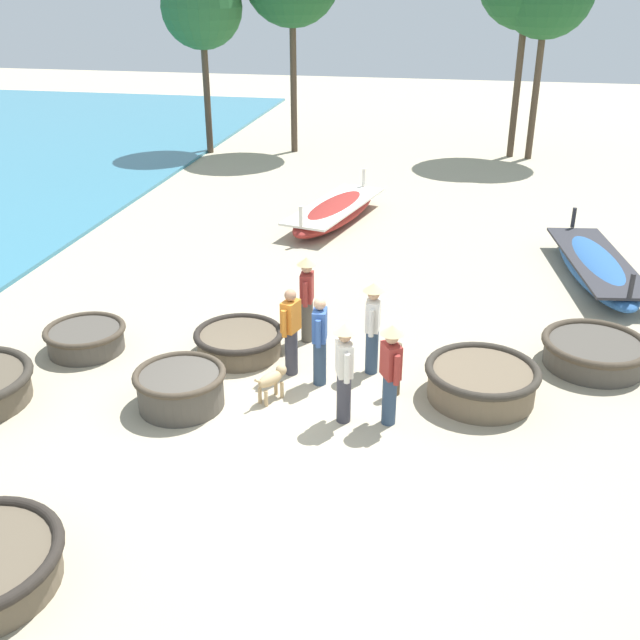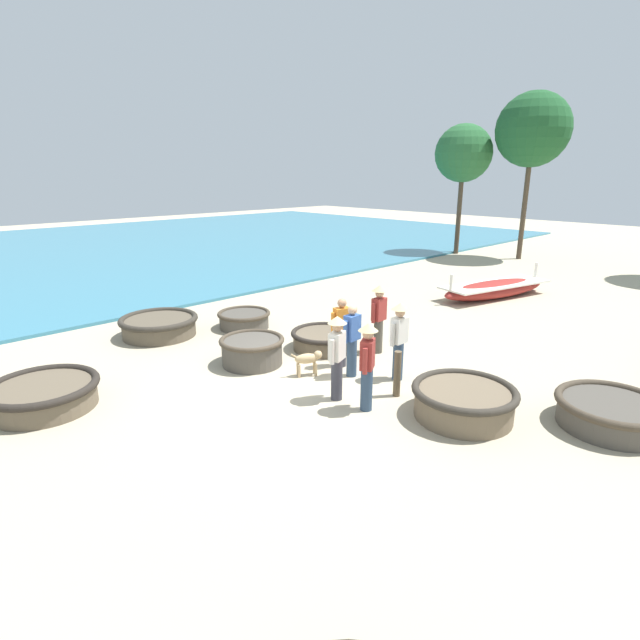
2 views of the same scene
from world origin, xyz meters
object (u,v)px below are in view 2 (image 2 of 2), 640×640
(coracle_far_right, at_px, (244,319))
(long_boat_white_hull, at_px, (495,289))
(fisherman_crouching, at_px, (367,361))
(fisherman_with_hat, at_px, (379,314))
(mooring_post_mid_beach, at_px, (397,374))
(fisherman_hauling, at_px, (399,336))
(dog, at_px, (309,359))
(coracle_front_right, at_px, (464,401))
(coracle_nearest, at_px, (252,350))
(fisherman_standing_left, at_px, (342,331))
(coracle_tilted, at_px, (324,339))
(coracle_center, at_px, (159,325))
(tree_center, at_px, (533,130))
(fisherman_standing_right, at_px, (337,352))
(tree_tall_back, at_px, (464,154))
(coracle_beside_post, at_px, (612,412))
(fisherman_by_coracle, at_px, (352,339))
(coracle_front_left, at_px, (43,394))

(coracle_far_right, height_order, long_boat_white_hull, long_boat_white_hull)
(fisherman_crouching, relative_size, fisherman_with_hat, 1.00)
(mooring_post_mid_beach, bearing_deg, fisherman_hauling, 126.53)
(fisherman_crouching, relative_size, dog, 2.73)
(coracle_front_right, bearing_deg, coracle_far_right, 177.31)
(coracle_nearest, relative_size, fisherman_standing_left, 0.94)
(mooring_post_mid_beach, bearing_deg, coracle_tilted, 163.31)
(fisherman_with_hat, bearing_deg, coracle_center, -146.68)
(fisherman_standing_left, distance_m, tree_center, 18.14)
(coracle_nearest, height_order, fisherman_standing_right, fisherman_standing_right)
(coracle_tilted, bearing_deg, tree_tall_back, 110.40)
(coracle_front_right, bearing_deg, tree_tall_back, 121.72)
(fisherman_hauling, distance_m, mooring_post_mid_beach, 0.96)
(fisherman_hauling, relative_size, mooring_post_mid_beach, 1.81)
(fisherman_standing_right, bearing_deg, coracle_tilted, 140.50)
(coracle_far_right, relative_size, coracle_beside_post, 0.80)
(coracle_far_right, xyz_separation_m, coracle_beside_post, (9.04, 1.17, 0.02))
(fisherman_by_coracle, relative_size, fisherman_hauling, 0.94)
(coracle_tilted, xyz_separation_m, fisherman_standing_left, (1.09, -0.52, 0.58))
(fisherman_with_hat, bearing_deg, coracle_beside_post, 0.17)
(coracle_front_right, relative_size, fisherman_standing_right, 1.11)
(fisherman_crouching, relative_size, tree_tall_back, 0.25)
(coracle_center, xyz_separation_m, fisherman_standing_left, (4.87, 1.93, 0.54))
(coracle_nearest, bearing_deg, fisherman_standing_right, 1.32)
(dog, bearing_deg, coracle_front_left, -116.43)
(coracle_nearest, bearing_deg, fisherman_standing_left, 42.56)
(coracle_front_right, distance_m, coracle_beside_post, 2.46)
(fisherman_standing_right, height_order, dog, fisherman_standing_right)
(coracle_tilted, relative_size, coracle_center, 0.80)
(fisherman_standing_left, bearing_deg, long_boat_white_hull, 95.02)
(coracle_tilted, height_order, coracle_beside_post, coracle_beside_post)
(coracle_front_right, bearing_deg, fisherman_hauling, 164.52)
(coracle_beside_post, bearing_deg, fisherman_by_coracle, -161.49)
(coracle_front_left, distance_m, coracle_front_right, 7.68)
(coracle_beside_post, distance_m, long_boat_white_hull, 9.36)
(coracle_nearest, distance_m, coracle_center, 3.43)
(fisherman_by_coracle, height_order, dog, fisherman_by_coracle)
(fisherman_hauling, bearing_deg, coracle_nearest, -149.49)
(fisherman_crouching, bearing_deg, mooring_post_mid_beach, 88.58)
(dog, height_order, tree_center, tree_center)
(coracle_beside_post, bearing_deg, fisherman_standing_right, -147.16)
(coracle_front_left, height_order, coracle_tilted, coracle_front_left)
(tree_center, bearing_deg, coracle_front_left, -86.38)
(fisherman_crouching, distance_m, mooring_post_mid_beach, 1.01)
(coracle_front_left, distance_m, fisherman_with_hat, 7.20)
(coracle_beside_post, height_order, fisherman_standing_right, fisherman_standing_right)
(coracle_beside_post, bearing_deg, coracle_far_right, -172.63)
(coracle_front_right, relative_size, mooring_post_mid_beach, 2.02)
(coracle_beside_post, xyz_separation_m, tree_center, (-8.95, 15.65, 5.82))
(coracle_front_left, relative_size, coracle_beside_post, 1.07)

